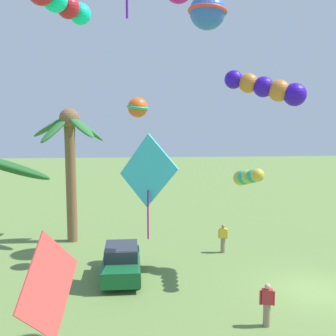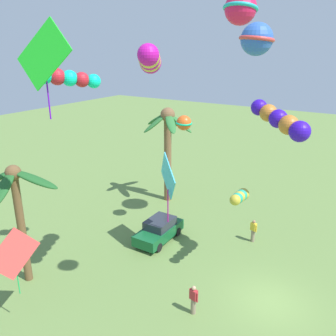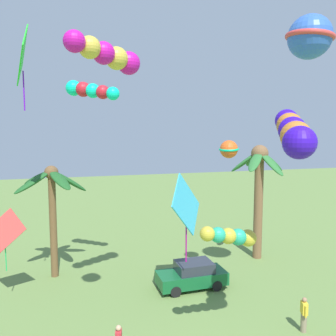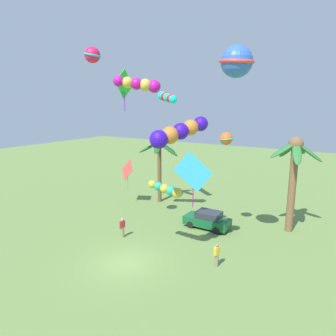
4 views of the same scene
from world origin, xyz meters
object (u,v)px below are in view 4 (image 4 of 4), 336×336
object	(u,v)px
kite_tube_4	(166,189)
kite_tube_3	(167,97)
spectator_0	(217,255)
kite_tube_6	(178,132)
parked_car_0	(207,220)
kite_ball_1	(237,61)
spectator_1	(122,228)
kite_diamond_7	(124,85)
palm_tree_0	(160,154)
kite_diamond_5	(127,170)
kite_ball_0	(226,139)
kite_ball_2	(92,55)
kite_diamond_8	(193,173)
kite_tube_9	(139,84)
palm_tree_1	(294,165)

from	to	relation	value
kite_tube_4	kite_tube_3	bearing A→B (deg)	122.13
spectator_0	kite_tube_6	size ratio (longest dim) A/B	0.44
parked_car_0	kite_ball_1	size ratio (longest dim) A/B	1.33
spectator_1	kite_ball_1	size ratio (longest dim) A/B	0.54
kite_diamond_7	palm_tree_0	bearing A→B (deg)	78.89
kite_tube_4	kite_diamond_5	bearing A→B (deg)	143.03
spectator_1	kite_ball_0	xyz separation A→B (m)	(6.70, 4.50, 7.10)
kite_ball_0	kite_ball_2	world-z (taller)	kite_ball_2
kite_ball_1	kite_diamond_7	world-z (taller)	kite_ball_1
parked_car_0	kite_ball_1	world-z (taller)	kite_ball_1
kite_diamond_8	kite_tube_9	size ratio (longest dim) A/B	1.44
spectator_0	kite_tube_9	world-z (taller)	kite_tube_9
spectator_0	kite_tube_9	xyz separation A→B (m)	(-8.14, 2.58, 11.21)
palm_tree_0	palm_tree_1	distance (m)	13.63
palm_tree_0	palm_tree_1	world-z (taller)	palm_tree_1
spectator_0	kite_ball_0	distance (m)	8.62
spectator_0	kite_tube_6	bearing A→B (deg)	-142.74
parked_car_0	kite_tube_9	size ratio (longest dim) A/B	1.20
kite_ball_0	kite_diamond_8	bearing A→B (deg)	-171.25
kite_tube_9	kite_diamond_8	bearing A→B (deg)	22.22
spectator_0	kite_tube_9	size ratio (longest dim) A/B	0.49
palm_tree_1	parked_car_0	bearing A→B (deg)	-152.52
kite_ball_1	kite_diamond_8	xyz separation A→B (m)	(-4.46, 3.33, -7.91)
kite_diamond_7	kite_diamond_8	size ratio (longest dim) A/B	0.80
kite_ball_1	kite_tube_9	size ratio (longest dim) A/B	0.90
kite_diamond_5	kite_diamond_7	xyz separation A→B (m)	(1.40, -1.77, 8.46)
spectator_1	kite_tube_6	world-z (taller)	kite_tube_6
kite_ball_1	kite_diamond_8	distance (m)	9.67
palm_tree_1	kite_diamond_8	size ratio (longest dim) A/B	1.69
palm_tree_1	kite_diamond_5	size ratio (longest dim) A/B	2.42
kite_diamond_7	parked_car_0	bearing A→B (deg)	3.54
kite_ball_0	kite_diamond_5	size ratio (longest dim) A/B	0.46
kite_tube_4	kite_tube_9	distance (m)	8.92
kite_ball_2	kite_tube_4	xyz separation A→B (m)	(5.03, 1.36, -8.96)
spectator_1	kite_tube_9	size ratio (longest dim) A/B	0.49
kite_diamond_8	kite_diamond_7	bearing A→B (deg)	174.73
kite_tube_4	kite_tube_9	bearing A→B (deg)	147.03
kite_tube_6	kite_ball_2	bearing A→B (deg)	-179.87
kite_ball_0	kite_tube_6	distance (m)	6.34
kite_tube_4	kite_tube_6	world-z (taller)	kite_tube_6
palm_tree_1	kite_diamond_8	bearing A→B (deg)	-147.50
kite_tube_4	kite_diamond_5	world-z (taller)	kite_tube_4
kite_tube_3	kite_tube_6	xyz separation A→B (m)	(6.43, -8.89, -2.24)
spectator_1	kite_ball_2	bearing A→B (deg)	-109.44
spectator_0	kite_ball_2	xyz separation A→B (m)	(-8.80, -1.61, 12.92)
kite_diamond_8	parked_car_0	bearing A→B (deg)	56.48
kite_tube_6	kite_diamond_8	xyz separation A→B (m)	(-1.94, 5.85, -3.81)
kite_ball_0	kite_tube_9	distance (m)	8.09
kite_tube_6	kite_diamond_8	world-z (taller)	kite_tube_6
spectator_1	kite_diamond_5	world-z (taller)	kite_diamond_5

